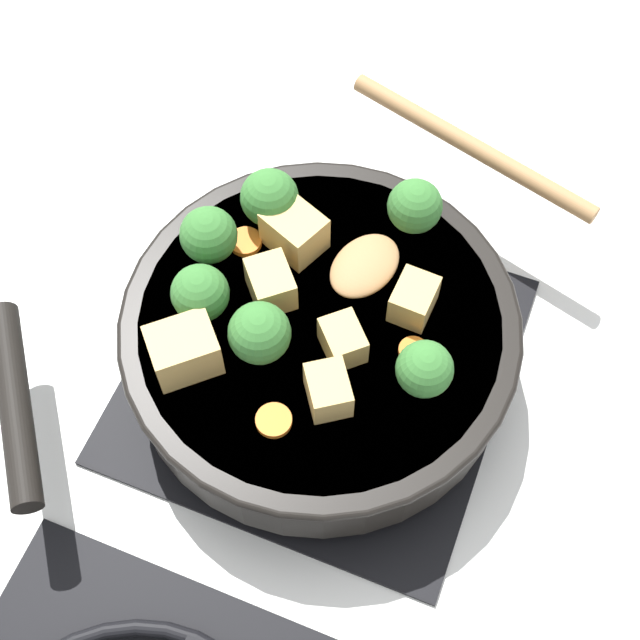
% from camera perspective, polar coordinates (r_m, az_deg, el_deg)
% --- Properties ---
extents(ground_plane, '(2.40, 2.40, 0.00)m').
position_cam_1_polar(ground_plane, '(0.78, -0.00, -3.17)').
color(ground_plane, silver).
extents(front_burner_grate, '(0.31, 0.31, 0.03)m').
position_cam_1_polar(front_burner_grate, '(0.77, -0.00, -2.77)').
color(front_burner_grate, black).
rests_on(front_burner_grate, ground_plane).
extents(skillet_pan, '(0.41, 0.38, 0.06)m').
position_cam_1_polar(skillet_pan, '(0.72, -0.16, -1.09)').
color(skillet_pan, black).
rests_on(skillet_pan, front_burner_grate).
extents(wooden_spoon, '(0.24, 0.23, 0.02)m').
position_cam_1_polar(wooden_spoon, '(0.76, 6.96, 8.00)').
color(wooden_spoon, '#A87A4C').
rests_on(wooden_spoon, skillet_pan).
extents(tofu_cube_center_large, '(0.05, 0.05, 0.03)m').
position_cam_1_polar(tofu_cube_center_large, '(0.65, 0.53, -4.52)').
color(tofu_cube_center_large, tan).
rests_on(tofu_cube_center_large, skillet_pan).
extents(tofu_cube_near_handle, '(0.04, 0.05, 0.03)m').
position_cam_1_polar(tofu_cube_near_handle, '(0.67, 1.47, -1.32)').
color(tofu_cube_near_handle, tan).
rests_on(tofu_cube_near_handle, skillet_pan).
extents(tofu_cube_east_chunk, '(0.03, 0.04, 0.03)m').
position_cam_1_polar(tofu_cube_east_chunk, '(0.69, 6.02, 1.33)').
color(tofu_cube_east_chunk, tan).
rests_on(tofu_cube_east_chunk, skillet_pan).
extents(tofu_cube_west_chunk, '(0.05, 0.05, 0.03)m').
position_cam_1_polar(tofu_cube_west_chunk, '(0.70, -3.17, 2.32)').
color(tofu_cube_west_chunk, tan).
rests_on(tofu_cube_west_chunk, skillet_pan).
extents(tofu_cube_back_piece, '(0.06, 0.06, 0.04)m').
position_cam_1_polar(tofu_cube_back_piece, '(0.67, -8.71, -1.93)').
color(tofu_cube_back_piece, tan).
rests_on(tofu_cube_back_piece, skillet_pan).
extents(tofu_cube_front_piece, '(0.06, 0.05, 0.04)m').
position_cam_1_polar(tofu_cube_front_piece, '(0.72, -1.65, 5.71)').
color(tofu_cube_front_piece, tan).
rests_on(tofu_cube_front_piece, skillet_pan).
extents(broccoli_floret_near_spoon, '(0.05, 0.05, 0.05)m').
position_cam_1_polar(broccoli_floret_near_spoon, '(0.66, -3.89, -0.85)').
color(broccoli_floret_near_spoon, '#709956').
rests_on(broccoli_floret_near_spoon, skillet_pan).
extents(broccoli_floret_center_top, '(0.05, 0.05, 0.05)m').
position_cam_1_polar(broccoli_floret_center_top, '(0.71, -7.14, 5.40)').
color(broccoli_floret_center_top, '#709956').
rests_on(broccoli_floret_center_top, skillet_pan).
extents(broccoli_floret_east_rim, '(0.05, 0.05, 0.05)m').
position_cam_1_polar(broccoli_floret_east_rim, '(0.73, -3.25, 7.81)').
color(broccoli_floret_east_rim, '#709956').
rests_on(broccoli_floret_east_rim, skillet_pan).
extents(broccoli_floret_west_rim, '(0.04, 0.04, 0.05)m').
position_cam_1_polar(broccoli_floret_west_rim, '(0.65, 6.71, -3.16)').
color(broccoli_floret_west_rim, '#709956').
rests_on(broccoli_floret_west_rim, skillet_pan).
extents(broccoli_floret_north_edge, '(0.05, 0.05, 0.05)m').
position_cam_1_polar(broccoli_floret_north_edge, '(0.73, 6.09, 7.24)').
color(broccoli_floret_north_edge, '#709956').
rests_on(broccoli_floret_north_edge, skillet_pan).
extents(broccoli_floret_south_cluster, '(0.05, 0.05, 0.05)m').
position_cam_1_polar(broccoli_floret_south_cluster, '(0.68, -7.67, 1.69)').
color(broccoli_floret_south_cluster, '#709956').
rests_on(broccoli_floret_south_cluster, skillet_pan).
extents(carrot_slice_orange_thin, '(0.02, 0.02, 0.01)m').
position_cam_1_polar(carrot_slice_orange_thin, '(0.69, 6.01, -1.93)').
color(carrot_slice_orange_thin, orange).
rests_on(carrot_slice_orange_thin, skillet_pan).
extents(carrot_slice_near_center, '(0.03, 0.03, 0.01)m').
position_cam_1_polar(carrot_slice_near_center, '(0.66, -3.10, -6.39)').
color(carrot_slice_near_center, orange).
rests_on(carrot_slice_near_center, skillet_pan).
extents(carrot_slice_edge_slice, '(0.03, 0.03, 0.01)m').
position_cam_1_polar(carrot_slice_edge_slice, '(0.74, -4.80, 5.02)').
color(carrot_slice_edge_slice, orange).
rests_on(carrot_slice_edge_slice, skillet_pan).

